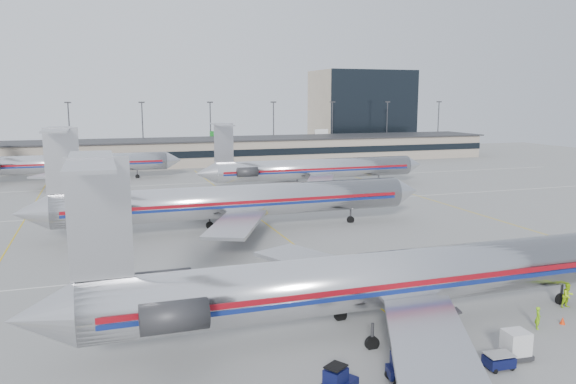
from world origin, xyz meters
name	(u,v)px	position (x,y,z in m)	size (l,w,h in m)	color
ground	(360,293)	(0.00, 0.00, 0.00)	(260.00, 260.00, 0.00)	gray
apron_markings	(316,260)	(0.00, 10.00, 0.01)	(160.00, 0.15, 0.02)	silver
terminal	(186,152)	(0.00, 97.97, 3.16)	(162.00, 17.00, 6.25)	gray
light_mast_row	(177,127)	(0.00, 112.00, 8.58)	(163.60, 0.40, 15.28)	#38383D
distant_building	(361,110)	(62.00, 128.00, 12.50)	(30.00, 20.00, 25.00)	tan
jet_foreground	(384,278)	(-1.76, -7.34, 3.74)	(49.19, 28.96, 12.87)	silver
jet_second_row	(231,201)	(-5.26, 24.91, 3.79)	(49.84, 29.35, 13.05)	silver
jet_third_row	(312,169)	(16.37, 53.97, 3.48)	(43.79, 26.94, 11.97)	silver
jet_back_row	(65,164)	(-26.65, 76.94, 3.49)	(43.95, 27.04, 12.02)	silver
tug_left	(338,381)	(-8.27, -14.46, 0.79)	(2.37, 2.04, 1.73)	#090D33
tug_center	(406,367)	(-4.02, -14.32, 0.87)	(2.56, 1.68, 1.92)	#090D33
cart_inner	(499,361)	(2.08, -14.74, 0.50)	(1.72, 1.22, 0.94)	#090D33
uld_container	(516,345)	(3.90, -14.01, 0.92)	(1.83, 1.56, 1.82)	#2D2D30
belt_loader	(423,336)	(-0.45, -10.44, 0.63)	(4.60, 2.20, 2.35)	gray
ramp_worker_near	(538,318)	(8.63, -10.70, 0.81)	(0.59, 0.39, 1.62)	#77BF12
ramp_worker_far	(568,296)	(13.81, -8.13, 0.97)	(0.94, 0.73, 1.94)	#ADE315
cone_right	(563,321)	(10.95, -10.61, 0.27)	(0.39, 0.39, 0.53)	red
cone_left	(338,382)	(-7.97, -13.71, 0.31)	(0.46, 0.46, 0.63)	red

